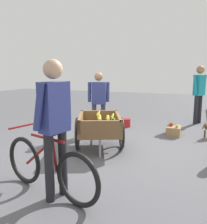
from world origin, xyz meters
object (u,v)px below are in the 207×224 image
Objects in this scene: fruit_cart at (100,127)px; vendor_person at (99,98)px; bicycle at (48,167)px; bystander_person at (199,89)px; cyclist_person at (55,117)px; plastic_bucket at (126,123)px; apple_crate at (174,130)px.

vendor_person is (-1.04, -0.46, 0.45)m from fruit_cart.
bicycle is at bearing 2.28° from fruit_cart.
fruit_cart is at bearing -29.18° from bystander_person.
bicycle is at bearing 10.41° from vendor_person.
fruit_cart is 2.01m from cyclist_person.
plastic_bucket is at bearing 156.85° from vendor_person.
bicycle is (1.87, 0.07, -0.08)m from fruit_cart.
cyclist_person is at bearing 13.01° from vendor_person.
bystander_person is (-3.19, 1.78, 0.57)m from fruit_cart.
fruit_cart is at bearing -173.39° from cyclist_person.
cyclist_person is 3.83× the size of apple_crate.
apple_crate is at bearing 163.38° from cyclist_person.
vendor_person is 1.30m from plastic_bucket.
bystander_person is (-1.59, 0.51, 0.89)m from apple_crate.
vendor_person is at bearing -156.14° from fruit_cart.
bystander_person is (-1.19, 1.83, 0.89)m from plastic_bucket.
bicycle is 3.68× the size of apple_crate.
apple_crate is (-3.51, 1.05, -0.90)m from cyclist_person.
bicycle is 5.38m from bystander_person.
cyclist_person is (1.91, 0.22, 0.58)m from fruit_cart.
cyclist_person is 5.34m from bystander_person.
bystander_person reaches higher than fruit_cart.
bicycle reaches higher than fruit_cart.
cyclist_person is at bearing -17.00° from bystander_person.
cyclist_person is (2.95, 0.68, 0.13)m from vendor_person.
fruit_cart is at bearing -38.48° from apple_crate.
cyclist_person is 4.02m from plastic_bucket.
bicycle is (2.91, 0.54, -0.54)m from vendor_person.
bicycle is 0.68m from cyclist_person.
bicycle is 0.96× the size of cyclist_person.
bystander_person reaches higher than vendor_person.
apple_crate is at bearing -17.83° from bystander_person.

